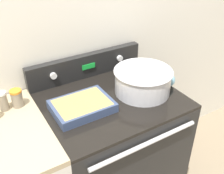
# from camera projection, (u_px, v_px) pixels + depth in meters

# --- Properties ---
(kitchen_wall) EXTENTS (8.00, 0.05, 2.50)m
(kitchen_wall) POSITION_uv_depth(u_px,v_px,m) (80.00, 27.00, 1.63)
(kitchen_wall) COLOR silver
(kitchen_wall) RESTS_ON ground_plane
(stove_range) EXTENTS (0.79, 0.69, 0.93)m
(stove_range) POSITION_uv_depth(u_px,v_px,m) (111.00, 154.00, 1.77)
(stove_range) COLOR black
(stove_range) RESTS_ON ground_plane
(control_panel) EXTENTS (0.79, 0.07, 0.16)m
(control_panel) POSITION_uv_depth(u_px,v_px,m) (86.00, 66.00, 1.71)
(control_panel) COLOR black
(control_panel) RESTS_ON stove_range
(mixing_bowl) EXTENTS (0.35, 0.35, 0.15)m
(mixing_bowl) POSITION_uv_depth(u_px,v_px,m) (143.00, 80.00, 1.55)
(mixing_bowl) COLOR silver
(mixing_bowl) RESTS_ON stove_range
(casserole_dish) EXTENTS (0.32, 0.24, 0.05)m
(casserole_dish) POSITION_uv_depth(u_px,v_px,m) (82.00, 106.00, 1.42)
(casserole_dish) COLOR #38476B
(casserole_dish) RESTS_ON stove_range
(ladle) EXTENTS (0.08, 0.28, 0.08)m
(ladle) POSITION_uv_depth(u_px,v_px,m) (168.00, 80.00, 1.64)
(ladle) COLOR #7AB2C6
(ladle) RESTS_ON stove_range
(spice_jar_orange_cap) EXTENTS (0.06, 0.06, 0.10)m
(spice_jar_orange_cap) POSITION_uv_depth(u_px,v_px,m) (17.00, 98.00, 1.42)
(spice_jar_orange_cap) COLOR gray
(spice_jar_orange_cap) RESTS_ON side_counter
(spice_jar_white_cap) EXTENTS (0.05, 0.05, 0.11)m
(spice_jar_white_cap) POSITION_uv_depth(u_px,v_px,m) (3.00, 101.00, 1.39)
(spice_jar_white_cap) COLOR gray
(spice_jar_white_cap) RESTS_ON side_counter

